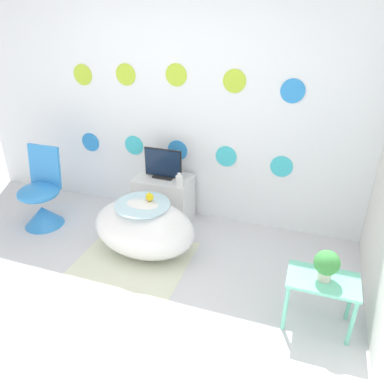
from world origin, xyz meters
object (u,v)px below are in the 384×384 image
object	(u,v)px
bathtub	(144,228)
potted_plant_left	(327,264)
tv	(163,165)
chair	(42,202)
vase	(179,181)

from	to	relation	value
bathtub	potted_plant_left	bearing A→B (deg)	-13.59
bathtub	tv	xyz separation A→B (m)	(-0.06, 0.64, 0.39)
tv	potted_plant_left	world-z (taller)	tv
chair	tv	world-z (taller)	chair
bathtub	tv	bearing A→B (deg)	95.46
tv	vase	distance (m)	0.30
chair	vase	world-z (taller)	chair
bathtub	vase	world-z (taller)	vase
tv	vase	world-z (taller)	tv
bathtub	chair	distance (m)	1.29
bathtub	chair	world-z (taller)	chair
tv	vase	xyz separation A→B (m)	(0.24, -0.16, -0.08)
tv	chair	bearing A→B (deg)	-157.39
bathtub	potted_plant_left	xyz separation A→B (m)	(1.62, -0.39, 0.29)
vase	tv	bearing A→B (deg)	147.27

